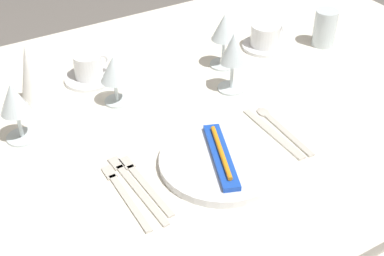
# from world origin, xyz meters

# --- Properties ---
(dining_table) EXTENTS (1.80, 1.11, 0.74)m
(dining_table) POSITION_xyz_m (0.00, 0.00, 0.66)
(dining_table) COLOR silver
(dining_table) RESTS_ON ground
(dinner_plate) EXTENTS (0.26, 0.26, 0.02)m
(dinner_plate) POSITION_xyz_m (-0.02, -0.22, 0.75)
(dinner_plate) COLOR white
(dinner_plate) RESTS_ON dining_table
(toothbrush_package) EXTENTS (0.11, 0.21, 0.02)m
(toothbrush_package) POSITION_xyz_m (-0.02, -0.22, 0.77)
(toothbrush_package) COLOR blue
(toothbrush_package) RESTS_ON dinner_plate
(fork_outer) EXTENTS (0.03, 0.21, 0.00)m
(fork_outer) POSITION_xyz_m (-0.19, -0.19, 0.74)
(fork_outer) COLOR beige
(fork_outer) RESTS_ON dining_table
(fork_inner) EXTENTS (0.03, 0.23, 0.00)m
(fork_inner) POSITION_xyz_m (-0.21, -0.19, 0.74)
(fork_inner) COLOR beige
(fork_inner) RESTS_ON dining_table
(fork_salad) EXTENTS (0.02, 0.21, 0.00)m
(fork_salad) POSITION_xyz_m (-0.24, -0.20, 0.74)
(fork_salad) COLOR beige
(fork_salad) RESTS_ON dining_table
(dinner_knife) EXTENTS (0.02, 0.21, 0.00)m
(dinner_knife) POSITION_xyz_m (0.14, -0.20, 0.74)
(dinner_knife) COLOR beige
(dinner_knife) RESTS_ON dining_table
(spoon_soup) EXTENTS (0.03, 0.21, 0.01)m
(spoon_soup) POSITION_xyz_m (0.17, -0.17, 0.74)
(spoon_soup) COLOR beige
(spoon_soup) RESTS_ON dining_table
(saucer_left) EXTENTS (0.13, 0.13, 0.01)m
(saucer_left) POSITION_xyz_m (0.37, 0.15, 0.74)
(saucer_left) COLOR white
(saucer_left) RESTS_ON dining_table
(coffee_cup_left) EXTENTS (0.11, 0.08, 0.06)m
(coffee_cup_left) POSITION_xyz_m (0.37, 0.15, 0.78)
(coffee_cup_left) COLOR white
(coffee_cup_left) RESTS_ON saucer_left
(saucer_right) EXTENTS (0.13, 0.13, 0.01)m
(saucer_right) POSITION_xyz_m (-0.13, 0.24, 0.74)
(saucer_right) COLOR white
(saucer_right) RESTS_ON dining_table
(coffee_cup_right) EXTENTS (0.10, 0.07, 0.06)m
(coffee_cup_right) POSITION_xyz_m (-0.13, 0.24, 0.78)
(coffee_cup_right) COLOR white
(coffee_cup_right) RESTS_ON saucer_right
(wine_glass_centre) EXTENTS (0.07, 0.07, 0.14)m
(wine_glass_centre) POSITION_xyz_m (-0.36, 0.08, 0.84)
(wine_glass_centre) COLOR silver
(wine_glass_centre) RESTS_ON dining_table
(wine_glass_left) EXTENTS (0.07, 0.07, 0.16)m
(wine_glass_left) POSITION_xyz_m (0.16, 0.01, 0.85)
(wine_glass_left) COLOR silver
(wine_glass_left) RESTS_ON dining_table
(wine_glass_right) EXTENTS (0.07, 0.07, 0.13)m
(wine_glass_right) POSITION_xyz_m (-0.11, 0.11, 0.83)
(wine_glass_right) COLOR silver
(wine_glass_right) RESTS_ON dining_table
(wine_glass_far) EXTENTS (0.07, 0.07, 0.15)m
(wine_glass_far) POSITION_xyz_m (0.21, 0.13, 0.85)
(wine_glass_far) COLOR silver
(wine_glass_far) RESTS_ON dining_table
(drink_tumbler) EXTENTS (0.07, 0.07, 0.11)m
(drink_tumbler) POSITION_xyz_m (0.53, 0.08, 0.79)
(drink_tumbler) COLOR silver
(drink_tumbler) RESTS_ON dining_table
(napkin_folded) EXTENTS (0.07, 0.07, 0.16)m
(napkin_folded) POSITION_xyz_m (-0.29, 0.21, 0.82)
(napkin_folded) COLOR white
(napkin_folded) RESTS_ON dining_table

